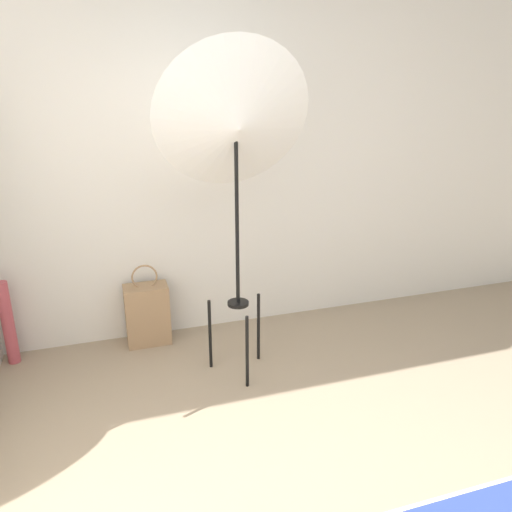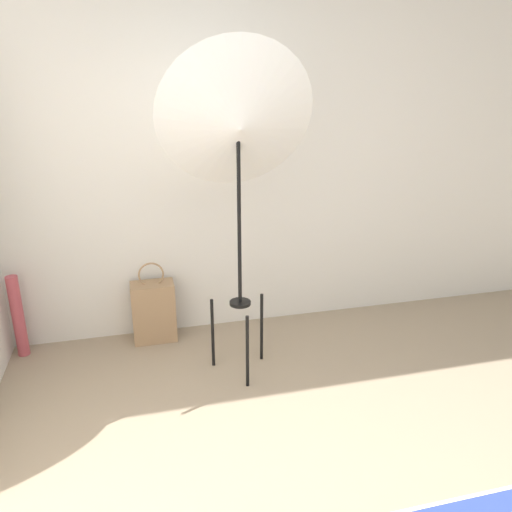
% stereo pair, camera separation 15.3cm
% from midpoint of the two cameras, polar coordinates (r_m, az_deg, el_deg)
% --- Properties ---
extents(wall_back, '(8.00, 0.05, 2.60)m').
position_cam_midpoint_polar(wall_back, '(3.44, -4.93, 12.34)').
color(wall_back, silver).
rests_on(wall_back, ground_plane).
extents(photo_umbrella, '(0.88, 0.50, 1.94)m').
position_cam_midpoint_polar(photo_umbrella, '(2.73, -3.99, 14.74)').
color(photo_umbrella, black).
rests_on(photo_umbrella, ground_plane).
extents(tote_bag, '(0.29, 0.17, 0.57)m').
position_cam_midpoint_polar(tote_bag, '(3.52, -13.53, -6.47)').
color(tote_bag, '#9E7A56').
rests_on(tote_bag, ground_plane).
extents(paper_roll, '(0.07, 0.07, 0.56)m').
position_cam_midpoint_polar(paper_roll, '(3.56, -27.62, -6.83)').
color(paper_roll, '#BC4C56').
rests_on(paper_roll, ground_plane).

